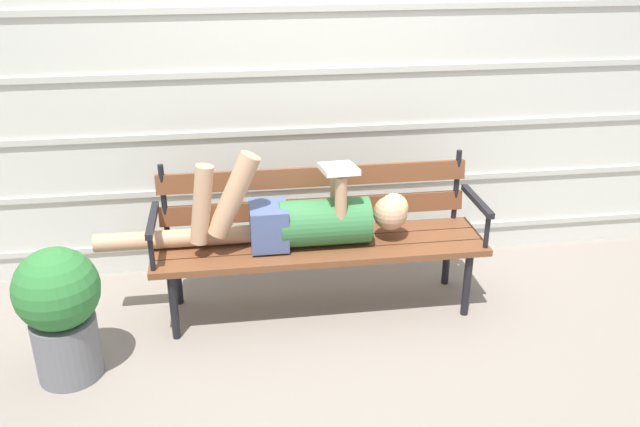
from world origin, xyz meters
The scene contains 5 objects.
ground_plane centered at (0.00, 0.00, 0.00)m, with size 12.00×12.00×0.00m, color gray.
house_siding centered at (0.00, 0.81, 1.07)m, with size 4.89×0.08×2.13m.
park_bench centered at (0.00, 0.26, 0.47)m, with size 1.83×0.47×0.84m.
reclining_person centered at (-0.12, 0.19, 0.58)m, with size 1.70×0.26×0.57m.
potted_plant centered at (-1.30, -0.22, 0.38)m, with size 0.40×0.40×0.68m.
Camera 1 is at (-0.47, -3.03, 2.07)m, focal length 37.12 mm.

